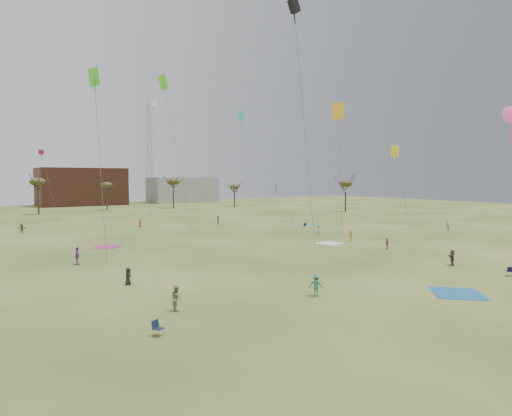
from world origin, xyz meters
TOP-DOWN VIEW (x-y plane):
  - ground at (0.00, 0.00)m, footprint 260.00×260.00m
  - flyer_near_center at (-5.48, -4.01)m, footprint 1.16×1.25m
  - spectator_fore_a at (16.30, 6.84)m, footprint 0.87×0.58m
  - spectator_fore_b at (-15.63, -1.38)m, footprint 0.79×0.94m
  - spectator_fore_c at (13.58, -3.41)m, footprint 1.32×1.46m
  - flyer_mid_a at (-16.09, 7.34)m, footprint 0.83×0.78m
  - flyer_mid_b at (17.90, 14.42)m, footprint 1.02×1.20m
  - flyer_mid_c at (39.94, 13.28)m, footprint 0.79×0.67m
  - spectator_mid_d at (-17.73, 18.48)m, footprint 0.54×1.11m
  - spectator_mid_e at (17.88, 20.95)m, footprint 1.04×0.99m
  - flyer_far_a at (-19.48, 50.43)m, footprint 1.40×1.21m
  - flyer_far_b at (-0.90, 47.73)m, footprint 0.84×0.86m
  - flyer_far_c at (13.05, 43.98)m, footprint 0.85×1.21m
  - blanket_blue at (3.92, -9.67)m, footprint 5.09×5.09m
  - blanket_cream at (13.66, 14.35)m, footprint 3.50×3.50m
  - blanket_plum at (-12.05, 28.35)m, footprint 4.64×4.64m
  - blanket_olive at (26.37, 33.05)m, footprint 3.29×3.29m
  - camp_chair_left at (-18.40, -5.09)m, footprint 0.68×0.70m
  - camp_chair_center at (13.53, -8.99)m, footprint 0.74×0.73m
  - camp_chair_right at (22.75, 29.85)m, footprint 0.74×0.74m
  - kites_aloft at (2.78, 25.30)m, footprint 59.55×71.01m
  - tree_line at (-2.85, 79.12)m, footprint 117.44×49.32m
  - building_brick at (5.00, 120.00)m, footprint 26.00×16.00m
  - building_grey at (40.00, 118.00)m, footprint 24.00×12.00m
  - radio_tower at (30.00, 125.00)m, footprint 1.51×1.72m

SIDE VIEW (x-z plane):
  - ground at x=0.00m, z-range 0.00..0.00m
  - blanket_blue at x=3.92m, z-range -0.01..0.02m
  - blanket_cream at x=13.66m, z-range -0.01..0.02m
  - blanket_plum at x=-12.05m, z-range -0.01..0.02m
  - blanket_olive at x=26.37m, z-range -0.01..0.02m
  - camp_chair_left at x=-18.40m, z-range -0.18..0.69m
  - camp_chair_center at x=13.53m, z-range -0.18..0.69m
  - camp_chair_right at x=22.75m, z-range -0.18..0.69m
  - spectator_fore_a at x=16.30m, z-range 0.00..1.38m
  - flyer_mid_a at x=-16.09m, z-range 0.00..1.43m
  - flyer_far_b at x=-0.90m, z-range 0.00..1.49m
  - flyer_far_a at x=-19.48m, z-range 0.00..1.52m
  - flyer_mid_b at x=17.90m, z-range 0.00..1.61m
  - spectator_fore_c at x=13.58m, z-range 0.00..1.61m
  - spectator_mid_e at x=17.88m, z-range 0.00..1.68m
  - flyer_near_center at x=-5.48m, z-range 0.00..1.69m
  - spectator_fore_b at x=-15.63m, z-range 0.00..1.70m
  - flyer_far_c at x=13.05m, z-range 0.00..1.71m
  - flyer_mid_c at x=39.94m, z-range 0.00..1.83m
  - spectator_mid_d at x=-17.73m, z-range 0.00..1.83m
  - building_grey at x=40.00m, z-range 0.00..9.00m
  - building_brick at x=5.00m, z-range 0.00..12.00m
  - tree_line at x=-2.85m, z-range 2.63..11.54m
  - radio_tower at x=30.00m, z-range -1.29..39.71m
  - kites_aloft at x=2.78m, z-range 6.98..34.82m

